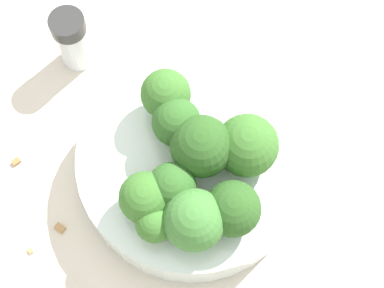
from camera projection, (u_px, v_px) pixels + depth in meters
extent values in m
plane|color=beige|center=(192.00, 174.00, 0.66)|extent=(3.00, 3.00, 0.00)
cylinder|color=silver|center=(192.00, 166.00, 0.64)|extent=(0.22, 0.22, 0.05)
cylinder|color=#84AD66|center=(201.00, 155.00, 0.60)|extent=(0.02, 0.02, 0.03)
sphere|color=#28511E|center=(202.00, 146.00, 0.58)|extent=(0.06, 0.06, 0.06)
cylinder|color=#7A9E5B|center=(177.00, 131.00, 0.61)|extent=(0.02, 0.02, 0.03)
sphere|color=#2D5B23|center=(176.00, 122.00, 0.59)|extent=(0.05, 0.05, 0.05)
cylinder|color=#8EB770|center=(147.00, 203.00, 0.59)|extent=(0.02, 0.02, 0.02)
sphere|color=#386B28|center=(145.00, 198.00, 0.57)|extent=(0.05, 0.05, 0.05)
cylinder|color=#84AD66|center=(245.00, 153.00, 0.60)|extent=(0.01, 0.01, 0.02)
sphere|color=#386B28|center=(247.00, 145.00, 0.59)|extent=(0.06, 0.06, 0.06)
cylinder|color=#7A9E5B|center=(177.00, 194.00, 0.59)|extent=(0.02, 0.02, 0.02)
sphere|color=#2D5B23|center=(176.00, 188.00, 0.57)|extent=(0.04, 0.04, 0.04)
cylinder|color=#7A9E5B|center=(155.00, 228.00, 0.58)|extent=(0.02, 0.02, 0.02)
sphere|color=#386B28|center=(154.00, 224.00, 0.56)|extent=(0.03, 0.03, 0.03)
cylinder|color=#8EB770|center=(194.00, 226.00, 0.58)|extent=(0.03, 0.03, 0.02)
sphere|color=#3D7533|center=(194.00, 220.00, 0.56)|extent=(0.06, 0.06, 0.06)
cylinder|color=#7A9E5B|center=(231.00, 214.00, 0.58)|extent=(0.02, 0.02, 0.02)
sphere|color=#28511E|center=(233.00, 209.00, 0.56)|extent=(0.05, 0.05, 0.05)
cylinder|color=#7A9E5B|center=(167.00, 104.00, 0.62)|extent=(0.02, 0.02, 0.03)
sphere|color=#386B28|center=(166.00, 94.00, 0.60)|extent=(0.05, 0.05, 0.05)
cylinder|color=silver|center=(74.00, 44.00, 0.68)|extent=(0.04, 0.04, 0.06)
cylinder|color=#2D2D2D|center=(67.00, 25.00, 0.65)|extent=(0.04, 0.04, 0.02)
cube|color=#AD7F4C|center=(77.00, 59.00, 0.71)|extent=(0.01, 0.01, 0.01)
cube|color=olive|center=(16.00, 161.00, 0.66)|extent=(0.01, 0.01, 0.01)
cube|color=#AD7F4C|center=(60.00, 227.00, 0.64)|extent=(0.01, 0.01, 0.01)
cube|color=#AD7F4C|center=(30.00, 251.00, 0.63)|extent=(0.01, 0.01, 0.01)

